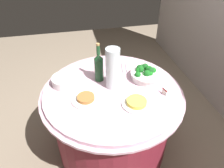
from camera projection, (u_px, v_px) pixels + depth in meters
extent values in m
plane|color=gray|center=(112.00, 146.00, 2.14)|extent=(6.00, 6.00, 0.00)
cylinder|color=maroon|center=(112.00, 123.00, 1.93)|extent=(1.01, 1.01, 0.69)
cylinder|color=#E0B2C6|center=(112.00, 93.00, 1.71)|extent=(1.16, 1.16, 0.02)
cylinder|color=#E0B2C6|center=(112.00, 90.00, 1.70)|extent=(1.10, 1.10, 0.03)
cylinder|color=white|center=(147.00, 76.00, 1.79)|extent=(0.26, 0.26, 0.05)
cylinder|color=white|center=(147.00, 73.00, 1.77)|extent=(0.28, 0.28, 0.01)
sphere|color=#19571E|center=(145.00, 67.00, 1.81)|extent=(0.06, 0.06, 0.06)
sphere|color=#197D1E|center=(150.00, 73.00, 1.74)|extent=(0.04, 0.04, 0.04)
sphere|color=#19631E|center=(147.00, 73.00, 1.74)|extent=(0.06, 0.06, 0.06)
sphere|color=#19681E|center=(138.00, 75.00, 1.72)|extent=(0.05, 0.05, 0.05)
sphere|color=#19651E|center=(142.00, 67.00, 1.82)|extent=(0.05, 0.05, 0.05)
sphere|color=#19581E|center=(140.00, 68.00, 1.79)|extent=(0.06, 0.06, 0.06)
sphere|color=#19731E|center=(149.00, 69.00, 1.78)|extent=(0.07, 0.07, 0.07)
sphere|color=#19621E|center=(141.00, 70.00, 1.77)|extent=(0.06, 0.06, 0.06)
sphere|color=#197A1E|center=(138.00, 70.00, 1.78)|extent=(0.04, 0.04, 0.04)
sphere|color=#197F1E|center=(153.00, 70.00, 1.78)|extent=(0.05, 0.05, 0.05)
sphere|color=#19541E|center=(150.00, 71.00, 1.75)|extent=(0.06, 0.06, 0.06)
cylinder|color=white|center=(65.00, 84.00, 1.74)|extent=(0.21, 0.21, 0.01)
cylinder|color=white|center=(65.00, 83.00, 1.73)|extent=(0.21, 0.21, 0.01)
cylinder|color=white|center=(65.00, 82.00, 1.73)|extent=(0.21, 0.21, 0.01)
cylinder|color=white|center=(65.00, 81.00, 1.72)|extent=(0.21, 0.21, 0.01)
cylinder|color=white|center=(65.00, 80.00, 1.71)|extent=(0.21, 0.21, 0.01)
cylinder|color=white|center=(65.00, 79.00, 1.71)|extent=(0.21, 0.21, 0.01)
cylinder|color=white|center=(64.00, 78.00, 1.70)|extent=(0.21, 0.21, 0.01)
cylinder|color=#1B4724|center=(99.00, 70.00, 1.73)|extent=(0.07, 0.07, 0.20)
cone|color=#1B4724|center=(98.00, 57.00, 1.66)|extent=(0.07, 0.07, 0.04)
cylinder|color=#1B4724|center=(98.00, 50.00, 1.63)|extent=(0.03, 0.03, 0.08)
cylinder|color=#B2844C|center=(98.00, 44.00, 1.60)|extent=(0.03, 0.03, 0.02)
cylinder|color=silver|center=(113.00, 69.00, 1.62)|extent=(0.11, 0.11, 0.34)
sphere|color=#E5B26B|center=(113.00, 84.00, 1.68)|extent=(0.06, 0.06, 0.06)
sphere|color=#E5B26B|center=(115.00, 81.00, 1.71)|extent=(0.06, 0.06, 0.06)
sphere|color=#E5B26B|center=(110.00, 82.00, 1.70)|extent=(0.06, 0.06, 0.06)
sphere|color=#72C64C|center=(115.00, 78.00, 1.65)|extent=(0.06, 0.06, 0.06)
sphere|color=#72C64C|center=(113.00, 75.00, 1.68)|extent=(0.06, 0.06, 0.06)
sphere|color=#72C64C|center=(110.00, 77.00, 1.66)|extent=(0.06, 0.06, 0.06)
sphere|color=red|center=(115.00, 72.00, 1.63)|extent=(0.06, 0.06, 0.06)
sphere|color=red|center=(112.00, 70.00, 1.65)|extent=(0.06, 0.06, 0.06)
sphere|color=red|center=(111.00, 72.00, 1.62)|extent=(0.06, 0.06, 0.06)
sphere|color=#E5B26B|center=(115.00, 65.00, 1.60)|extent=(0.06, 0.06, 0.06)
sphere|color=#E5B26B|center=(110.00, 65.00, 1.61)|extent=(0.06, 0.06, 0.06)
sphere|color=#E5B26B|center=(113.00, 67.00, 1.58)|extent=(0.06, 0.06, 0.06)
sphere|color=#72C64C|center=(114.00, 58.00, 1.58)|extent=(0.06, 0.06, 0.06)
sphere|color=#72C64C|center=(110.00, 59.00, 1.57)|extent=(0.06, 0.06, 0.06)
sphere|color=#72C64C|center=(114.00, 61.00, 1.55)|extent=(0.06, 0.06, 0.06)
cylinder|color=silver|center=(126.00, 67.00, 1.94)|extent=(0.16, 0.04, 0.01)
cylinder|color=silver|center=(122.00, 67.00, 1.94)|extent=(0.16, 0.04, 0.01)
sphere|color=silver|center=(124.00, 63.00, 2.00)|extent=(0.01, 0.01, 0.01)
cylinder|color=white|center=(136.00, 104.00, 1.54)|extent=(0.22, 0.22, 0.01)
cylinder|color=#F2D14C|center=(137.00, 102.00, 1.53)|extent=(0.15, 0.15, 0.03)
cylinder|color=white|center=(86.00, 100.00, 1.58)|extent=(0.22, 0.22, 0.01)
cylinder|color=#B77038|center=(86.00, 98.00, 1.57)|extent=(0.13, 0.13, 0.03)
cube|color=white|center=(165.00, 91.00, 1.62)|extent=(0.05, 0.02, 0.05)
cube|color=maroon|center=(165.00, 90.00, 1.61)|extent=(0.05, 0.02, 0.01)
cube|color=white|center=(98.00, 67.00, 1.90)|extent=(0.05, 0.03, 0.05)
cube|color=maroon|center=(98.00, 65.00, 1.89)|extent=(0.05, 0.03, 0.01)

